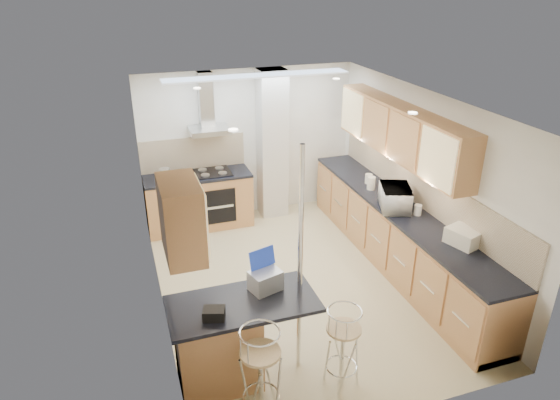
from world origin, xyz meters
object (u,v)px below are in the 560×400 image
object	(u,v)px
bar_stool_near	(261,374)
bread_bin	(464,237)
bar_stool_end	(343,347)
laptop	(265,281)
microwave	(395,198)

from	to	relation	value
bar_stool_near	bread_bin	distance (m)	2.94
bar_stool_end	bar_stool_near	bearing A→B (deg)	150.88
bar_stool_end	laptop	bearing A→B (deg)	102.85
laptop	microwave	bearing A→B (deg)	13.32
laptop	bar_stool_near	distance (m)	0.90
laptop	bar_stool_end	distance (m)	1.02
laptop	bread_bin	world-z (taller)	laptop
bar_stool_near	bread_bin	bearing A→B (deg)	12.62
bar_stool_near	bar_stool_end	world-z (taller)	bar_stool_near
bread_bin	bar_stool_near	bearing A→B (deg)	179.18
laptop	bread_bin	bearing A→B (deg)	-12.84
microwave	bar_stool_near	size ratio (longest dim) A/B	0.57
laptop	bar_stool_end	bearing A→B (deg)	-56.65
bread_bin	microwave	bearing A→B (deg)	85.56
microwave	laptop	world-z (taller)	microwave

